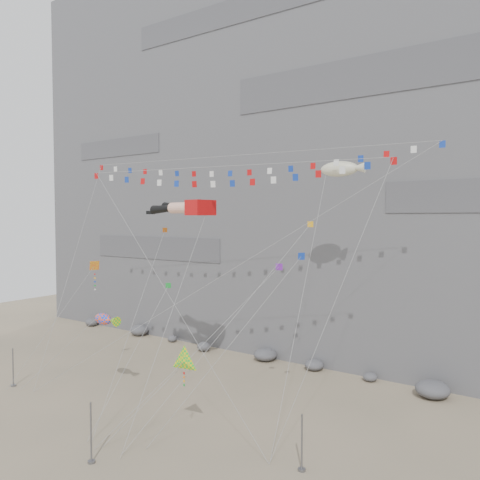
{
  "coord_description": "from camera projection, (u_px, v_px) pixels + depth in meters",
  "views": [
    {
      "loc": [
        26.69,
        -27.59,
        16.01
      ],
      "look_at": [
        1.98,
        9.0,
        13.94
      ],
      "focal_mm": 35.0,
      "sensor_mm": 36.0,
      "label": 1
    }
  ],
  "objects": [
    {
      "name": "anchor_pole_right",
      "position": [
        302.0,
        443.0,
        29.51
      ],
      "size": [
        0.12,
        0.12,
        3.65
      ],
      "primitive_type": "cylinder",
      "color": "slate",
      "rests_on": "ground"
    },
    {
      "name": "anchor_pole_center",
      "position": [
        91.0,
        433.0,
        30.47
      ],
      "size": [
        0.12,
        0.12,
        4.03
      ],
      "primitive_type": "cylinder",
      "color": "slate",
      "rests_on": "ground"
    },
    {
      "name": "small_kite_e",
      "position": [
        299.0,
        259.0,
        35.32
      ],
      "size": [
        7.89,
        9.94,
        17.56
      ],
      "color": "#1234A1",
      "rests_on": "ground"
    },
    {
      "name": "ground",
      "position": [
        159.0,
        412.0,
        38.51
      ],
      "size": [
        120.0,
        120.0,
        0.0
      ],
      "primitive_type": "plane",
      "color": "gray",
      "rests_on": "ground"
    },
    {
      "name": "flag_banner_lower",
      "position": [
        223.0,
        167.0,
        39.45
      ],
      "size": [
        27.45,
        8.69,
        23.16
      ],
      "color": "#BE0B0D",
      "rests_on": "ground"
    },
    {
      "name": "small_kite_d",
      "position": [
        306.0,
        229.0,
        38.69
      ],
      "size": [
        7.6,
        14.96,
        22.24
      ],
      "color": "orange",
      "rests_on": "ground"
    },
    {
      "name": "small_kite_c",
      "position": [
        167.0,
        288.0,
        41.62
      ],
      "size": [
        1.89,
        10.54,
        14.1
      ],
      "color": "#16942E",
      "rests_on": "ground"
    },
    {
      "name": "talus_boulders",
      "position": [
        265.0,
        355.0,
        52.55
      ],
      "size": [
        60.0,
        3.0,
        1.2
      ],
      "primitive_type": null,
      "color": "#5E5E63",
      "rests_on": "ground"
    },
    {
      "name": "harlequin_kite",
      "position": [
        94.0,
        266.0,
        45.46
      ],
      "size": [
        5.79,
        7.37,
        13.87
      ],
      "color": "red",
      "rests_on": "ground"
    },
    {
      "name": "flag_banner_upper",
      "position": [
        239.0,
        155.0,
        44.06
      ],
      "size": [
        35.1,
        14.25,
        29.07
      ],
      "color": "#BE0B0D",
      "rests_on": "ground"
    },
    {
      "name": "small_kite_b",
      "position": [
        277.0,
        269.0,
        37.74
      ],
      "size": [
        8.0,
        12.64,
        18.47
      ],
      "color": "purple",
      "rests_on": "ground"
    },
    {
      "name": "cliff",
      "position": [
        322.0,
        152.0,
        63.83
      ],
      "size": [
        80.0,
        28.0,
        50.0
      ],
      "primitive_type": "cube",
      "color": "slate",
      "rests_on": "ground"
    },
    {
      "name": "anchor_pole_left",
      "position": [
        13.0,
        367.0,
        44.39
      ],
      "size": [
        0.12,
        0.12,
        3.66
      ],
      "primitive_type": "cylinder",
      "color": "slate",
      "rests_on": "ground"
    },
    {
      "name": "blimp_windsock",
      "position": [
        339.0,
        169.0,
        40.98
      ],
      "size": [
        4.35,
        14.02,
        24.14
      ],
      "color": "beige",
      "rests_on": "ground"
    },
    {
      "name": "legs_kite",
      "position": [
        185.0,
        208.0,
        43.04
      ],
      "size": [
        9.66,
        13.95,
        20.87
      ],
      "rotation": [
        0.0,
        0.0,
        -0.14
      ],
      "color": "#BE0B0D",
      "rests_on": "ground"
    },
    {
      "name": "delta_kite",
      "position": [
        183.0,
        362.0,
        33.33
      ],
      "size": [
        5.54,
        4.91,
        8.45
      ],
      "color": "yellow",
      "rests_on": "ground"
    },
    {
      "name": "small_kite_a",
      "position": [
        163.0,
        234.0,
        46.13
      ],
      "size": [
        5.66,
        13.71,
        20.39
      ],
      "color": "orange",
      "rests_on": "ground"
    },
    {
      "name": "fish_windsock",
      "position": [
        103.0,
        319.0,
        41.9
      ],
      "size": [
        9.29,
        4.46,
        10.76
      ],
      "color": "#FD480C",
      "rests_on": "ground"
    }
  ]
}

